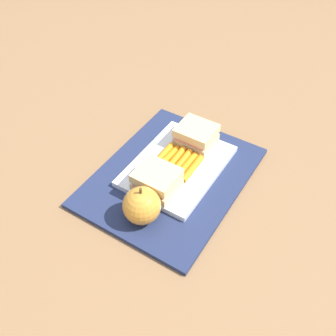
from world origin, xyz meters
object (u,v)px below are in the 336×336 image
at_px(sandwich_half_left, 196,135).
at_px(carrot_sticks_bundle, 177,161).
at_px(food_tray, 177,166).
at_px(sandwich_half_right, 157,180).
at_px(apple, 142,206).

bearing_deg(sandwich_half_left, carrot_sticks_bundle, -0.19).
relative_size(food_tray, sandwich_half_right, 2.88).
height_order(food_tray, apple, apple).
distance_m(sandwich_half_left, carrot_sticks_bundle, 0.08).
distance_m(sandwich_half_left, sandwich_half_right, 0.16).
height_order(sandwich_half_right, carrot_sticks_bundle, sandwich_half_right).
bearing_deg(sandwich_half_left, apple, 3.12).
relative_size(food_tray, sandwich_half_left, 2.88).
bearing_deg(carrot_sticks_bundle, sandwich_half_right, 0.19).
xyz_separation_m(food_tray, sandwich_half_right, (0.08, 0.00, 0.03)).
relative_size(sandwich_half_right, apple, 0.97).
xyz_separation_m(carrot_sticks_bundle, apple, (0.15, 0.01, 0.02)).
relative_size(sandwich_half_left, sandwich_half_right, 1.00).
relative_size(sandwich_half_left, apple, 0.97).
height_order(food_tray, sandwich_half_left, sandwich_half_left).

